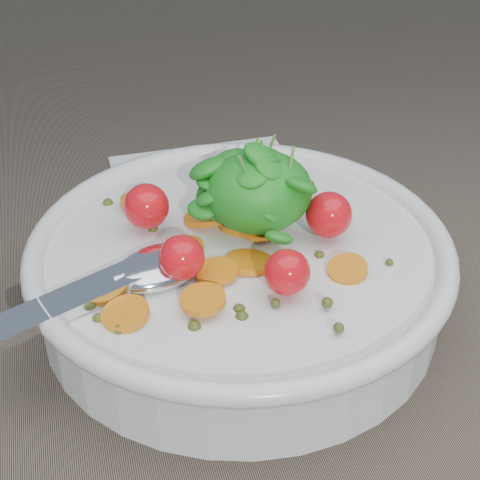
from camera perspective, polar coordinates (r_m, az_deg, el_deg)
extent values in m
plane|color=#6D5E4E|center=(0.53, -1.04, -5.40)|extent=(6.00, 6.00, 0.00)
cylinder|color=white|center=(0.51, 0.00, -2.88)|extent=(0.27, 0.27, 0.05)
torus|color=white|center=(0.50, 0.00, -0.44)|extent=(0.29, 0.29, 0.01)
cylinder|color=white|center=(0.53, 0.00, -4.89)|extent=(0.14, 0.14, 0.01)
cylinder|color=brown|center=(0.51, 0.00, -2.88)|extent=(0.25, 0.25, 0.04)
cylinder|color=orange|center=(0.47, -1.80, -2.43)|extent=(0.03, 0.03, 0.01)
cylinder|color=orange|center=(0.58, 2.73, 5.49)|extent=(0.03, 0.03, 0.01)
cylinder|color=orange|center=(0.53, 0.82, 1.98)|extent=(0.04, 0.04, 0.01)
cylinder|color=orange|center=(0.52, -2.60, 1.74)|extent=(0.04, 0.04, 0.01)
cylinder|color=orange|center=(0.57, 0.88, 5.51)|extent=(0.05, 0.05, 0.01)
cylinder|color=orange|center=(0.49, -4.45, -0.71)|extent=(0.04, 0.04, 0.01)
cylinder|color=orange|center=(0.44, -2.90, -4.62)|extent=(0.04, 0.04, 0.01)
cylinder|color=orange|center=(0.56, -6.85, 3.21)|extent=(0.04, 0.04, 0.01)
cylinder|color=orange|center=(0.52, 0.01, 1.77)|extent=(0.04, 0.04, 0.01)
cylinder|color=orange|center=(0.44, -8.89, -5.67)|extent=(0.04, 0.04, 0.01)
cylinder|color=orange|center=(0.51, -0.17, 1.07)|extent=(0.03, 0.03, 0.01)
cylinder|color=orange|center=(0.54, 2.75, 3.13)|extent=(0.04, 0.04, 0.01)
cylinder|color=orange|center=(0.52, 0.14, 2.40)|extent=(0.04, 0.04, 0.01)
cylinder|color=orange|center=(0.51, 1.56, 1.31)|extent=(0.05, 0.05, 0.01)
cylinder|color=orange|center=(0.48, 0.69, -1.72)|extent=(0.04, 0.04, 0.01)
cylinder|color=orange|center=(0.47, 8.33, -2.27)|extent=(0.03, 0.03, 0.01)
cylinder|color=orange|center=(0.54, -7.89, 2.92)|extent=(0.04, 0.04, 0.01)
sphere|color=#424B19|center=(0.44, -0.06, -5.46)|extent=(0.01, 0.01, 0.01)
sphere|color=#424B19|center=(0.55, -10.20, 2.81)|extent=(0.01, 0.01, 0.01)
sphere|color=#424B19|center=(0.44, 2.77, -4.92)|extent=(0.01, 0.01, 0.01)
sphere|color=#424B19|center=(0.55, -2.79, 3.39)|extent=(0.01, 0.01, 0.01)
sphere|color=#424B19|center=(0.54, 2.32, 3.21)|extent=(0.01, 0.01, 0.01)
sphere|color=#424B19|center=(0.56, 0.70, 4.85)|extent=(0.01, 0.01, 0.01)
sphere|color=#424B19|center=(0.43, -3.56, -6.75)|extent=(0.01, 0.01, 0.01)
sphere|color=#424B19|center=(0.43, 7.66, -6.78)|extent=(0.01, 0.01, 0.01)
sphere|color=#424B19|center=(0.56, 0.80, 3.92)|extent=(0.01, 0.01, 0.01)
sphere|color=#424B19|center=(0.44, -10.92, -6.04)|extent=(0.01, 0.01, 0.01)
sphere|color=#424B19|center=(0.57, 5.51, 4.32)|extent=(0.01, 0.01, 0.01)
sphere|color=#424B19|center=(0.57, 3.46, 4.88)|extent=(0.01, 0.01, 0.01)
sphere|color=#424B19|center=(0.44, 6.79, -4.86)|extent=(0.01, 0.01, 0.01)
sphere|color=#424B19|center=(0.43, -9.35, -6.88)|extent=(0.01, 0.01, 0.01)
sphere|color=#424B19|center=(0.52, -6.77, 0.83)|extent=(0.01, 0.01, 0.01)
sphere|color=#424B19|center=(0.52, -3.93, 1.24)|extent=(0.01, 0.01, 0.01)
sphere|color=#424B19|center=(0.46, -6.79, -3.18)|extent=(0.01, 0.01, 0.01)
sphere|color=#424B19|center=(0.49, 6.18, -1.18)|extent=(0.01, 0.01, 0.01)
sphere|color=#424B19|center=(0.49, 11.52, -1.73)|extent=(0.01, 0.01, 0.01)
sphere|color=#424B19|center=(0.44, 0.16, -6.04)|extent=(0.01, 0.01, 0.01)
sphere|color=red|center=(0.49, 6.91, 1.95)|extent=(0.03, 0.03, 0.03)
sphere|color=red|center=(0.54, 1.09, 4.89)|extent=(0.03, 0.03, 0.03)
sphere|color=red|center=(0.50, -7.27, 2.62)|extent=(0.03, 0.03, 0.03)
sphere|color=red|center=(0.45, -4.54, -1.37)|extent=(0.03, 0.03, 0.03)
sphere|color=red|center=(0.44, 3.66, -2.51)|extent=(0.03, 0.03, 0.03)
ellipsoid|color=#208F20|center=(0.49, 1.48, 3.76)|extent=(0.07, 0.06, 0.05)
ellipsoid|color=#208F20|center=(0.50, -1.03, 3.36)|extent=(0.04, 0.04, 0.03)
ellipsoid|color=#208F20|center=(0.49, -2.97, 2.39)|extent=(0.03, 0.03, 0.01)
ellipsoid|color=#208F20|center=(0.47, 4.68, 4.25)|extent=(0.03, 0.03, 0.03)
ellipsoid|color=#208F20|center=(0.50, 0.85, 5.00)|extent=(0.02, 0.02, 0.02)
ellipsoid|color=#208F20|center=(0.48, 2.18, 4.89)|extent=(0.02, 0.02, 0.02)
ellipsoid|color=#208F20|center=(0.48, 1.63, 6.51)|extent=(0.03, 0.03, 0.02)
ellipsoid|color=#208F20|center=(0.49, 1.33, 4.72)|extent=(0.03, 0.03, 0.02)
ellipsoid|color=#208F20|center=(0.48, 1.68, 3.83)|extent=(0.03, 0.03, 0.02)
ellipsoid|color=#208F20|center=(0.48, 1.06, 5.91)|extent=(0.03, 0.03, 0.02)
ellipsoid|color=#208F20|center=(0.51, 2.70, 5.59)|extent=(0.03, 0.03, 0.02)
ellipsoid|color=#208F20|center=(0.47, 0.94, 4.98)|extent=(0.03, 0.03, 0.01)
ellipsoid|color=#208F20|center=(0.47, 2.33, 2.37)|extent=(0.02, 0.02, 0.02)
ellipsoid|color=#208F20|center=(0.50, -0.91, 6.32)|extent=(0.03, 0.03, 0.02)
ellipsoid|color=#208F20|center=(0.49, -2.54, 5.58)|extent=(0.04, 0.04, 0.02)
ellipsoid|color=#208F20|center=(0.46, 3.03, 0.18)|extent=(0.02, 0.02, 0.02)
ellipsoid|color=#208F20|center=(0.48, 3.18, 5.40)|extent=(0.03, 0.03, 0.02)
ellipsoid|color=#208F20|center=(0.49, -0.67, 5.50)|extent=(0.03, 0.03, 0.02)
ellipsoid|color=#208F20|center=(0.47, 2.42, 5.66)|extent=(0.04, 0.04, 0.02)
ellipsoid|color=#208F20|center=(0.49, -2.06, 4.29)|extent=(0.03, 0.03, 0.02)
ellipsoid|color=#208F20|center=(0.48, 0.92, 4.43)|extent=(0.02, 0.03, 0.02)
ellipsoid|color=#208F20|center=(0.51, 1.26, 5.20)|extent=(0.03, 0.03, 0.02)
ellipsoid|color=#208F20|center=(0.48, 0.77, 5.72)|extent=(0.03, 0.03, 0.01)
ellipsoid|color=#208F20|center=(0.48, 1.80, 5.98)|extent=(0.03, 0.03, 0.03)
ellipsoid|color=#208F20|center=(0.48, 1.58, 3.47)|extent=(0.03, 0.03, 0.03)
ellipsoid|color=#208F20|center=(0.48, -2.30, 3.41)|extent=(0.03, 0.02, 0.02)
ellipsoid|color=#208F20|center=(0.49, 2.36, 6.44)|extent=(0.03, 0.03, 0.02)
cylinder|color=#4C8C33|center=(0.48, 3.72, 4.50)|extent=(0.01, 0.02, 0.04)
cylinder|color=#4C8C33|center=(0.49, 1.31, 5.37)|extent=(0.00, 0.00, 0.05)
cylinder|color=#4C8C33|center=(0.47, 0.83, 4.19)|extent=(0.02, 0.00, 0.05)
cylinder|color=#4C8C33|center=(0.49, 1.73, 5.16)|extent=(0.00, 0.01, 0.05)
cylinder|color=#4C8C33|center=(0.50, 1.86, 5.90)|extent=(0.01, 0.01, 0.05)
ellipsoid|color=silver|center=(0.47, -6.30, -2.11)|extent=(0.07, 0.06, 0.02)
cube|color=silver|center=(0.45, -11.91, -4.19)|extent=(0.12, 0.06, 0.02)
cylinder|color=silver|center=(0.46, -8.51, -2.81)|extent=(0.03, 0.02, 0.01)
cube|color=white|center=(0.67, -2.29, 4.31)|extent=(0.17, 0.15, 0.01)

